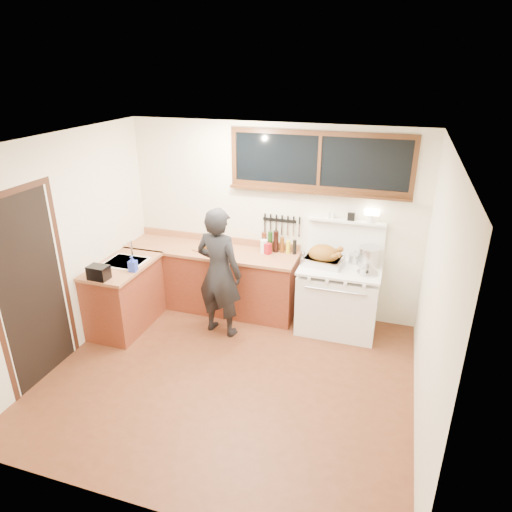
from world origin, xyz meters
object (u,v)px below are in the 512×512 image
(vintage_stove, at_px, (338,297))
(man, at_px, (219,273))
(cutting_board, at_px, (209,247))
(roast_turkey, at_px, (324,257))

(vintage_stove, height_order, man, man)
(vintage_stove, xyz_separation_m, man, (-1.44, -0.54, 0.38))
(vintage_stove, distance_m, cutting_board, 1.87)
(man, xyz_separation_m, cutting_board, (-0.36, 0.52, 0.10))
(man, height_order, roast_turkey, man)
(cutting_board, height_order, roast_turkey, roast_turkey)
(man, xyz_separation_m, roast_turkey, (1.22, 0.55, 0.15))
(roast_turkey, bearing_deg, man, -155.77)
(vintage_stove, relative_size, roast_turkey, 2.96)
(cutting_board, bearing_deg, vintage_stove, 0.65)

